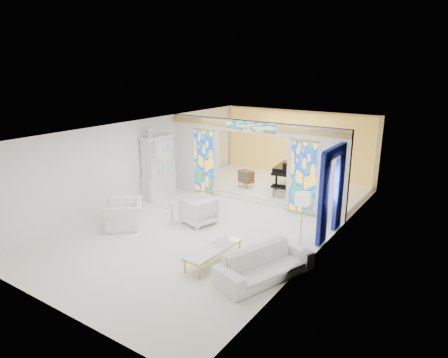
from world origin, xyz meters
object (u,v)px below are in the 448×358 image
Objects in this scene: armchair_right at (199,210)px; coffee_table at (213,250)px; grand_piano at (299,169)px; sofa at (265,264)px; armchair_left at (125,214)px; tv_console at (246,176)px; china_cabinet at (158,168)px.

coffee_table is at bearing 59.59° from armchair_right.
coffee_table is 0.65× the size of grand_piano.
sofa is at bearing -80.56° from grand_piano.
armchair_right is 0.35× the size of grand_piano.
armchair_left reaches higher than coffee_table.
armchair_left is 1.86× the size of tv_console.
china_cabinet reaches higher than armchair_right.
grand_piano is (-2.09, 6.72, 0.54)m from sofa.
sofa is (6.17, -3.06, -0.81)m from china_cabinet.
grand_piano is at bearing 111.19° from armchair_left.
tv_console is at bearing 122.17° from armchair_left.
grand_piano reaches higher than coffee_table.
grand_piano is (-0.66, 6.79, 0.53)m from coffee_table.
coffee_table is at bearing 112.76° from sofa.
china_cabinet is 3.46m from tv_console.
armchair_right is at bearing -63.03° from tv_console.
coffee_table is (3.67, -0.41, -0.04)m from armchair_left.
armchair_right is 2.69m from coffee_table.
china_cabinet is 1.49× the size of coffee_table.
sofa is 6.69m from tv_console.
sofa is 0.87× the size of grand_piano.
china_cabinet reaches higher than sofa.
armchair_left is at bearing -84.22° from tv_console.
sofa is 7.06m from grand_piano.
armchair_left is 7.07m from grand_piano.
grand_piano is at bearing 41.92° from china_cabinet.
grand_piano reaches higher than armchair_right.
armchair_left is 2.30m from armchair_right.
grand_piano is at bearing 55.61° from tv_console.
china_cabinet is 3.02m from armchair_left.
china_cabinet is at bearing -145.91° from grand_piano.
china_cabinet is at bearing 157.81° from armchair_left.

